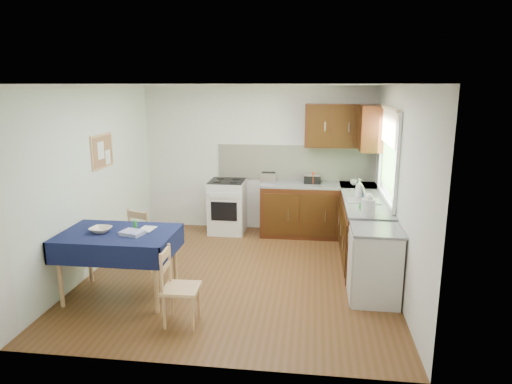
# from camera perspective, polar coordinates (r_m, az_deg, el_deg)

# --- Properties ---
(floor) EXTENTS (4.20, 4.20, 0.00)m
(floor) POSITION_cam_1_polar(r_m,az_deg,el_deg) (6.27, -2.10, -10.21)
(floor) COLOR #543416
(floor) RESTS_ON ground
(ceiling) EXTENTS (4.00, 4.20, 0.02)m
(ceiling) POSITION_cam_1_polar(r_m,az_deg,el_deg) (5.76, -2.31, 13.27)
(ceiling) COLOR white
(ceiling) RESTS_ON wall_back
(wall_back) EXTENTS (4.00, 0.02, 2.50)m
(wall_back) POSITION_cam_1_polar(r_m,az_deg,el_deg) (7.94, 0.28, 4.17)
(wall_back) COLOR silver
(wall_back) RESTS_ON ground
(wall_front) EXTENTS (4.00, 0.02, 2.50)m
(wall_front) POSITION_cam_1_polar(r_m,az_deg,el_deg) (3.91, -7.25, -5.40)
(wall_front) COLOR silver
(wall_front) RESTS_ON ground
(wall_left) EXTENTS (0.02, 4.20, 2.50)m
(wall_left) POSITION_cam_1_polar(r_m,az_deg,el_deg) (6.52, -19.82, 1.42)
(wall_left) COLOR silver
(wall_left) RESTS_ON ground
(wall_right) EXTENTS (0.02, 4.20, 2.50)m
(wall_right) POSITION_cam_1_polar(r_m,az_deg,el_deg) (5.91, 17.31, 0.46)
(wall_right) COLOR silver
(wall_right) RESTS_ON ground
(base_cabinets) EXTENTS (1.90, 2.30, 0.86)m
(base_cabinets) POSITION_cam_1_polar(r_m,az_deg,el_deg) (7.25, 10.18, -3.56)
(base_cabinets) COLOR black
(base_cabinets) RESTS_ON ground
(worktop_back) EXTENTS (1.90, 0.60, 0.04)m
(worktop_back) POSITION_cam_1_polar(r_m,az_deg,el_deg) (7.65, 7.83, 0.90)
(worktop_back) COLOR slate
(worktop_back) RESTS_ON base_cabinets
(worktop_right) EXTENTS (0.60, 1.70, 0.04)m
(worktop_right) POSITION_cam_1_polar(r_m,az_deg,el_deg) (6.58, 13.57, -1.38)
(worktop_right) COLOR slate
(worktop_right) RESTS_ON base_cabinets
(worktop_corner) EXTENTS (0.60, 0.60, 0.04)m
(worktop_corner) POSITION_cam_1_polar(r_m,az_deg,el_deg) (7.69, 12.68, 0.75)
(worktop_corner) COLOR slate
(worktop_corner) RESTS_ON base_cabinets
(splashback) EXTENTS (2.70, 0.02, 0.60)m
(splashback) POSITION_cam_1_polar(r_m,az_deg,el_deg) (7.88, 4.97, 3.69)
(splashback) COLOR white
(splashback) RESTS_ON wall_back
(upper_cabinets) EXTENTS (1.20, 0.85, 0.70)m
(upper_cabinets) POSITION_cam_1_polar(r_m,az_deg,el_deg) (7.53, 11.71, 8.02)
(upper_cabinets) COLOR black
(upper_cabinets) RESTS_ON wall_back
(stove) EXTENTS (0.60, 0.61, 0.92)m
(stove) POSITION_cam_1_polar(r_m,az_deg,el_deg) (7.89, -3.60, -1.79)
(stove) COLOR silver
(stove) RESTS_ON ground
(window) EXTENTS (0.04, 1.48, 1.26)m
(window) POSITION_cam_1_polar(r_m,az_deg,el_deg) (6.52, 16.27, 5.25)
(window) COLOR #325D26
(window) RESTS_ON wall_right
(fridge) EXTENTS (0.58, 0.60, 0.89)m
(fridge) POSITION_cam_1_polar(r_m,az_deg,el_deg) (5.58, 14.62, -8.82)
(fridge) COLOR silver
(fridge) RESTS_ON ground
(corkboard) EXTENTS (0.04, 0.62, 0.47)m
(corkboard) POSITION_cam_1_polar(r_m,az_deg,el_deg) (6.72, -18.68, 4.86)
(corkboard) COLOR tan
(corkboard) RESTS_ON wall_left
(dining_table) EXTENTS (1.33, 0.90, 0.81)m
(dining_table) POSITION_cam_1_polar(r_m,az_deg,el_deg) (5.64, -16.81, -5.86)
(dining_table) COLOR #0D1236
(dining_table) RESTS_ON ground
(chair_far) EXTENTS (0.50, 0.50, 0.87)m
(chair_far) POSITION_cam_1_polar(r_m,az_deg,el_deg) (6.47, -13.70, -5.49)
(chair_far) COLOR tan
(chair_far) RESTS_ON ground
(chair_near) EXTENTS (0.38, 0.38, 0.84)m
(chair_near) POSITION_cam_1_polar(r_m,az_deg,el_deg) (4.97, -9.82, -11.31)
(chair_near) COLOR tan
(chair_near) RESTS_ON ground
(toaster) EXTENTS (0.26, 0.16, 0.20)m
(toaster) POSITION_cam_1_polar(r_m,az_deg,el_deg) (7.58, 1.58, 1.76)
(toaster) COLOR silver
(toaster) RESTS_ON worktop_back
(sandwich_press) EXTENTS (0.28, 0.24, 0.16)m
(sandwich_press) POSITION_cam_1_polar(r_m,az_deg,el_deg) (7.67, 7.06, 1.71)
(sandwich_press) COLOR black
(sandwich_press) RESTS_ON worktop_back
(sauce_bottle) EXTENTS (0.05, 0.05, 0.20)m
(sauce_bottle) POSITION_cam_1_polar(r_m,az_deg,el_deg) (7.58, 7.16, 1.71)
(sauce_bottle) COLOR red
(sauce_bottle) RESTS_ON worktop_back
(yellow_packet) EXTENTS (0.11, 0.07, 0.14)m
(yellow_packet) POSITION_cam_1_polar(r_m,az_deg,el_deg) (7.81, 7.18, 1.83)
(yellow_packet) COLOR yellow
(yellow_packet) RESTS_ON worktop_back
(dish_rack) EXTENTS (0.45, 0.34, 0.21)m
(dish_rack) POSITION_cam_1_polar(r_m,az_deg,el_deg) (6.58, 13.32, -0.95)
(dish_rack) COLOR #939398
(dish_rack) RESTS_ON worktop_right
(kettle) EXTENTS (0.18, 0.18, 0.30)m
(kettle) POSITION_cam_1_polar(r_m,az_deg,el_deg) (5.81, 13.85, -1.75)
(kettle) COLOR silver
(kettle) RESTS_ON worktop_right
(cup) EXTENTS (0.14, 0.14, 0.09)m
(cup) POSITION_cam_1_polar(r_m,az_deg,el_deg) (7.63, 12.13, 1.19)
(cup) COLOR silver
(cup) RESTS_ON worktop_back
(soap_bottle_a) EXTENTS (0.15, 0.15, 0.28)m
(soap_bottle_a) POSITION_cam_1_polar(r_m,az_deg,el_deg) (6.73, 12.76, 0.42)
(soap_bottle_a) COLOR silver
(soap_bottle_a) RESTS_ON worktop_right
(soap_bottle_b) EXTENTS (0.11, 0.11, 0.17)m
(soap_bottle_b) POSITION_cam_1_polar(r_m,az_deg,el_deg) (6.79, 12.83, 0.03)
(soap_bottle_b) COLOR blue
(soap_bottle_b) RESTS_ON worktop_right
(soap_bottle_c) EXTENTS (0.19, 0.19, 0.17)m
(soap_bottle_c) POSITION_cam_1_polar(r_m,az_deg,el_deg) (6.08, 13.35, -1.51)
(soap_bottle_c) COLOR #23832D
(soap_bottle_c) RESTS_ON worktop_right
(plate_bowl) EXTENTS (0.27, 0.27, 0.06)m
(plate_bowl) POSITION_cam_1_polar(r_m,az_deg,el_deg) (5.67, -18.85, -4.49)
(plate_bowl) COLOR beige
(plate_bowl) RESTS_ON dining_table
(book) EXTENTS (0.19, 0.25, 0.02)m
(book) POSITION_cam_1_polar(r_m,az_deg,el_deg) (5.64, -14.27, -4.50)
(book) COLOR white
(book) RESTS_ON dining_table
(spice_jar) EXTENTS (0.05, 0.05, 0.10)m
(spice_jar) POSITION_cam_1_polar(r_m,az_deg,el_deg) (5.69, -14.88, -3.97)
(spice_jar) COLOR green
(spice_jar) RESTS_ON dining_table
(tea_towel) EXTENTS (0.29, 0.26, 0.04)m
(tea_towel) POSITION_cam_1_polar(r_m,az_deg,el_deg) (5.47, -15.20, -4.95)
(tea_towel) COLOR #283593
(tea_towel) RESTS_ON dining_table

